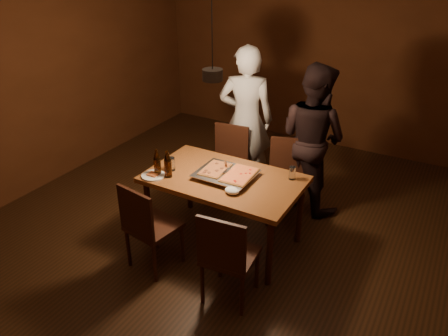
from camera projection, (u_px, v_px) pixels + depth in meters
The scene contains 19 objects.
room_shell at pixel (213, 113), 3.95m from camera, with size 6.00×6.00×6.00m.
dining_table at pixel (224, 184), 4.26m from camera, with size 1.50×0.90×0.75m.
chair_far_left at pixel (228, 156), 5.13m from camera, with size 0.47×0.47×0.49m.
chair_far_right at pixel (287, 172), 4.78m from camera, with size 0.53×0.53×0.49m.
chair_near_left at pixel (146, 221), 3.94m from camera, with size 0.48×0.48×0.49m.
chair_near_right at pixel (226, 251), 3.55m from camera, with size 0.46×0.46×0.49m.
pizza_tray at pixel (226, 175), 4.22m from camera, with size 0.55×0.45×0.05m, color silver.
pizza_meat at pixel (215, 169), 4.26m from camera, with size 0.22×0.34×0.02m, color maroon.
pizza_cheese at pixel (239, 175), 4.15m from camera, with size 0.25×0.40×0.02m, color gold.
spatula at pixel (226, 170), 4.22m from camera, with size 0.09×0.24×0.04m, color silver, non-canonical shape.
beer_bottle_a at pixel (157, 162), 4.22m from camera, with size 0.07×0.07×0.26m.
beer_bottle_b at pixel (168, 164), 4.17m from camera, with size 0.07×0.07×0.27m.
water_glass_left at pixel (171, 164), 4.33m from camera, with size 0.08×0.08×0.13m, color silver.
water_glass_right at pixel (292, 173), 4.16m from camera, with size 0.06×0.06×0.13m, color silver.
plate_slice at pixel (153, 175), 4.24m from camera, with size 0.23×0.23×0.03m.
napkin at pixel (232, 191), 3.94m from camera, with size 0.14×0.11×0.06m, color white.
diner_white at pixel (246, 120), 5.22m from camera, with size 0.65×0.43×1.78m, color silver.
diner_dark at pixel (312, 138), 4.85m from camera, with size 0.82×0.64×1.68m, color black.
pendant_lamp at pixel (213, 74), 3.78m from camera, with size 0.18×0.18×1.10m.
Camera 1 is at (1.93, -3.20, 2.77)m, focal length 35.00 mm.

